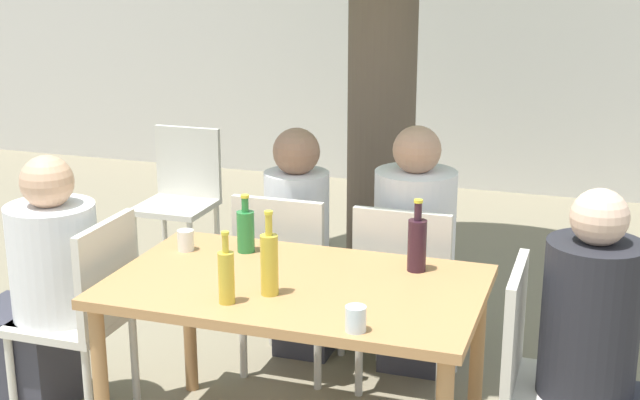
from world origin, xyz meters
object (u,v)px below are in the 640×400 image
(patio_chair_2, at_px, (287,272))
(drinking_glass_1, at_px, (186,240))
(person_seated_0, at_px, (40,299))
(person_seated_3, at_px, (417,262))
(patio_chair_4, at_px, (181,192))
(person_seated_1, at_px, (611,376))
(patio_chair_0, at_px, (87,307))
(oil_cruet_1, at_px, (269,262))
(drinking_glass_0, at_px, (356,319))
(wine_bottle_0, at_px, (417,243))
(green_bottle_2, at_px, (246,230))
(patio_chair_3, at_px, (406,287))
(person_seated_2, at_px, (303,255))
(patio_chair_1, at_px, (543,373))
(oil_cruet_3, at_px, (226,275))
(dining_table_front, at_px, (296,302))

(patio_chair_2, distance_m, drinking_glass_1, 0.62)
(person_seated_0, xyz_separation_m, person_seated_3, (1.49, 0.90, 0.03))
(patio_chair_4, relative_size, person_seated_1, 0.75)
(patio_chair_0, xyz_separation_m, patio_chair_2, (0.67, 0.67, 0.00))
(oil_cruet_1, height_order, drinking_glass_1, oil_cruet_1)
(oil_cruet_1, relative_size, drinking_glass_0, 3.67)
(wine_bottle_0, xyz_separation_m, oil_cruet_1, (-0.47, -0.42, 0.01))
(drinking_glass_0, bearing_deg, green_bottle_2, 136.81)
(patio_chair_3, xyz_separation_m, person_seated_2, (-0.58, 0.24, 0.01))
(patio_chair_3, xyz_separation_m, wine_bottle_0, (0.13, -0.40, 0.35))
(green_bottle_2, xyz_separation_m, drinking_glass_0, (0.67, -0.63, -0.05))
(person_seated_2, height_order, drinking_glass_0, person_seated_2)
(person_seated_1, relative_size, drinking_glass_1, 13.85)
(green_bottle_2, bearing_deg, person_seated_3, 46.03)
(patio_chair_0, relative_size, patio_chair_4, 1.00)
(patio_chair_3, bearing_deg, patio_chair_1, 134.93)
(oil_cruet_1, relative_size, green_bottle_2, 1.30)
(patio_chair_1, relative_size, oil_cruet_3, 3.35)
(green_bottle_2, bearing_deg, oil_cruet_1, -56.70)
(wine_bottle_0, relative_size, drinking_glass_1, 3.32)
(dining_table_front, xyz_separation_m, wine_bottle_0, (0.42, 0.27, 0.20))
(person_seated_0, bearing_deg, person_seated_3, 121.22)
(dining_table_front, relative_size, patio_chair_3, 1.57)
(patio_chair_3, height_order, person_seated_1, person_seated_1)
(patio_chair_0, relative_size, person_seated_2, 0.77)
(person_seated_3, relative_size, drinking_glass_0, 14.00)
(person_seated_2, bearing_deg, person_seated_3, 179.02)
(wine_bottle_0, bearing_deg, drinking_glass_0, -96.23)
(person_seated_2, xyz_separation_m, oil_cruet_3, (0.12, -1.19, 0.34))
(patio_chair_0, height_order, wine_bottle_0, wine_bottle_0)
(patio_chair_1, relative_size, person_seated_2, 0.77)
(person_seated_3, bearing_deg, patio_chair_3, 90.00)
(dining_table_front, relative_size, wine_bottle_0, 4.89)
(person_seated_2, distance_m, drinking_glass_1, 0.81)
(patio_chair_3, relative_size, wine_bottle_0, 3.11)
(oil_cruet_1, xyz_separation_m, drinking_glass_0, (0.40, -0.21, -0.08))
(wine_bottle_0, bearing_deg, person_seated_1, -19.26)
(patio_chair_3, distance_m, person_seated_1, 1.13)
(person_seated_1, height_order, drinking_glass_1, person_seated_1)
(patio_chair_1, xyz_separation_m, oil_cruet_3, (-1.13, -0.28, 0.35))
(dining_table_front, xyz_separation_m, person_seated_3, (0.29, 0.90, -0.11))
(person_seated_0, xyz_separation_m, drinking_glass_1, (0.62, 0.20, 0.27))
(dining_table_front, relative_size, patio_chair_4, 1.57)
(patio_chair_0, distance_m, person_seated_1, 2.16)
(patio_chair_4, distance_m, person_seated_0, 1.81)
(dining_table_front, height_order, person_seated_0, person_seated_0)
(oil_cruet_3, bearing_deg, wine_bottle_0, 43.11)
(person_seated_1, xyz_separation_m, wine_bottle_0, (-0.78, 0.27, 0.33))
(person_seated_1, height_order, oil_cruet_1, person_seated_1)
(person_seated_1, relative_size, drinking_glass_0, 13.90)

